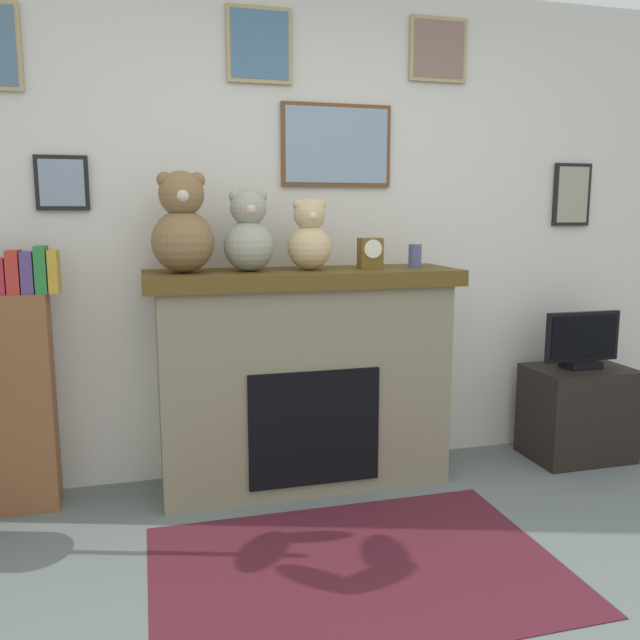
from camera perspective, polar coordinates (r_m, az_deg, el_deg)
name	(u,v)px	position (r m, az deg, el deg)	size (l,w,h in m)	color
back_wall	(307,234)	(3.63, -1.11, 7.52)	(5.20, 0.15, 2.60)	silver
fireplace	(304,377)	(3.42, -1.45, -5.00)	(1.59, 0.52, 1.13)	gray
bookshelf	(15,388)	(3.41, -25.01, -5.38)	(0.41, 0.16, 1.27)	brown
tv_stand	(577,413)	(4.13, 21.51, -7.52)	(0.57, 0.40, 0.54)	black
television	(582,342)	(4.04, 21.87, -1.81)	(0.47, 0.14, 0.33)	black
area_rug	(357,568)	(2.83, 3.27, -20.75)	(1.64, 1.13, 0.01)	#4D1925
candle_jar	(415,256)	(3.50, 8.27, 5.55)	(0.07, 0.07, 0.12)	#4C517A
mantel_clock	(370,253)	(3.41, 4.40, 5.82)	(0.12, 0.09, 0.16)	brown
teddy_bear_grey	(183,227)	(3.21, -11.89, 7.90)	(0.30, 0.30, 0.48)	olive
teddy_bear_tan	(249,235)	(3.25, -6.23, 7.41)	(0.25, 0.25, 0.40)	#9B9B88
teddy_bear_cream	(309,238)	(3.31, -0.92, 7.17)	(0.22, 0.22, 0.36)	#D0B17F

